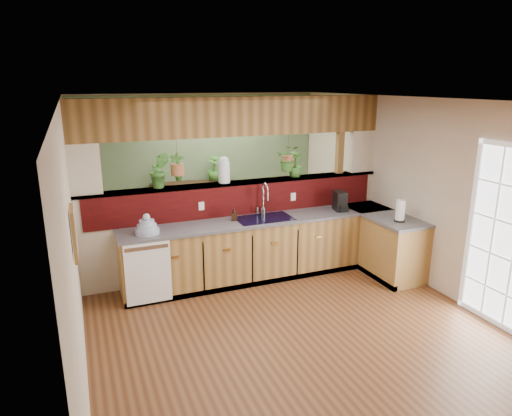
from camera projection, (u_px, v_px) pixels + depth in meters
name	position (u px, v px, depth m)	size (l,w,h in m)	color
ground	(275.00, 308.00, 5.85)	(4.60, 7.00, 0.01)	#57331B
ceiling	(278.00, 100.00, 5.15)	(4.60, 7.00, 0.01)	brown
wall_back	(200.00, 164.00, 8.63)	(4.60, 0.02, 2.60)	beige
wall_left	(73.00, 233.00, 4.68)	(0.02, 7.00, 2.60)	beige
wall_right	(427.00, 194.00, 6.33)	(0.02, 7.00, 2.60)	beige
pass_through_partition	(241.00, 194.00, 6.75)	(4.60, 0.21, 2.60)	beige
pass_through_ledge	(239.00, 183.00, 6.69)	(4.60, 0.21, 0.04)	brown
header_beam	(238.00, 117.00, 6.43)	(4.60, 0.15, 0.55)	brown
sage_backwall	(201.00, 164.00, 8.61)	(4.55, 0.02, 2.55)	#57724E
countertop	(303.00, 245.00, 6.81)	(4.14, 1.52, 0.90)	olive
dishwasher	(148.00, 273.00, 5.79)	(0.58, 0.03, 0.82)	white
navy_sink	(264.00, 224.00, 6.59)	(0.82, 0.50, 0.18)	black
french_door	(504.00, 240.00, 5.22)	(0.06, 1.02, 2.16)	white
framed_print	(74.00, 233.00, 3.90)	(0.04, 0.35, 0.45)	olive
faucet	(264.00, 198.00, 6.66)	(0.22, 0.22, 0.49)	#B7B7B2
dish_stack	(147.00, 227.00, 5.89)	(0.31, 0.31, 0.27)	#A0ADCF
soap_dispenser	(234.00, 214.00, 6.45)	(0.08, 0.08, 0.18)	#321D12
coffee_maker	(340.00, 202.00, 6.94)	(0.16, 0.27, 0.30)	black
paper_towel	(400.00, 211.00, 6.40)	(0.16, 0.16, 0.33)	black
glass_jar	(224.00, 170.00, 6.55)	(0.17, 0.17, 0.38)	silver
ledge_plant_left	(160.00, 170.00, 6.21)	(0.27, 0.22, 0.50)	#306523
ledge_plant_right	(295.00, 164.00, 6.96)	(0.22, 0.22, 0.39)	#306523
hanging_plant_a	(177.00, 158.00, 6.25)	(0.24, 0.20, 0.51)	brown
hanging_plant_b	(288.00, 147.00, 6.85)	(0.44, 0.42, 0.51)	brown
shelving_console	(194.00, 209.00, 8.54)	(1.53, 0.41, 1.02)	black
shelf_plant_a	(158.00, 174.00, 8.12)	(0.21, 0.15, 0.41)	#306523
shelf_plant_b	(214.00, 168.00, 8.49)	(0.26, 0.26, 0.46)	#306523
floor_plant	(255.00, 223.00, 7.99)	(0.74, 0.64, 0.82)	#306523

